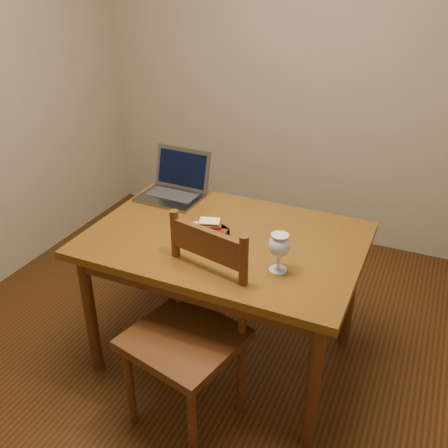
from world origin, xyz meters
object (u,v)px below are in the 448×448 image
at_px(chair, 188,325).
at_px(laptop, 176,184).
at_px(plate, 209,233).
at_px(table, 225,252).
at_px(milk_glass, 279,253).

bearing_deg(chair, laptop, 134.45).
relative_size(chair, plate, 2.68).
distance_m(table, laptop, 0.57).
bearing_deg(laptop, chair, -56.37).
bearing_deg(table, chair, -87.71).
distance_m(table, chair, 0.45).
relative_size(plate, milk_glass, 1.13).
distance_m(plate, laptop, 0.51).
bearing_deg(chair, table, 105.03).
xyz_separation_m(table, plate, (-0.07, -0.02, 0.09)).
bearing_deg(laptop, plate, -40.49).
height_order(chair, plate, chair).
distance_m(plate, milk_glass, 0.44).
relative_size(table, laptop, 3.76).
distance_m(chair, laptop, 0.93).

